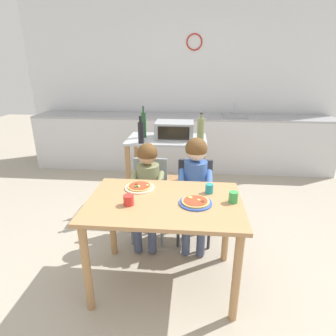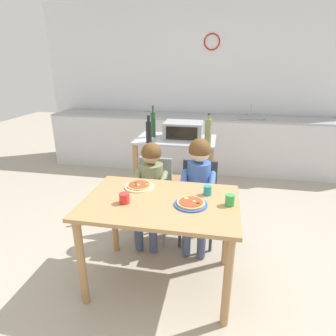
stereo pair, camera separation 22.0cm
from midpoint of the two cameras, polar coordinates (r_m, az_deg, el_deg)
ground_plane at (r=3.60m, az=-0.37°, el=-8.24°), size 12.57×12.57×0.00m
back_wall_tiled at (r=5.11m, az=1.80°, el=16.26°), size 5.46×0.14×2.70m
kitchen_counter at (r=4.86m, az=1.39°, el=5.23°), size 4.91×0.60×1.10m
kitchen_island_cart at (r=3.44m, az=-2.05°, el=1.09°), size 0.93×0.57×0.89m
toaster_oven at (r=3.34m, az=-0.58°, el=7.63°), size 0.44×0.33×0.20m
bottle_tall_green_wine at (r=3.07m, az=4.54°, el=7.35°), size 0.07×0.07×0.34m
bottle_dark_olive_oil at (r=3.39m, az=-6.79°, el=8.63°), size 0.06×0.06×0.37m
bottle_clear_vinegar at (r=3.15m, az=-7.49°, el=7.20°), size 0.06×0.06×0.30m
dining_table at (r=2.20m, az=-3.62°, el=-9.43°), size 1.16×0.78×0.76m
dining_chair_left at (r=2.91m, az=-5.91°, el=-5.05°), size 0.36×0.36×0.81m
dining_chair_right at (r=2.86m, az=3.17°, el=-5.44°), size 0.36×0.36×0.81m
child_in_olive_shirt at (r=2.73m, az=-6.52°, el=-2.84°), size 0.32×0.42×1.00m
child_in_blue_striped_shirt at (r=2.67m, az=3.16°, el=-2.29°), size 0.32×0.42×1.07m
pizza_plate_cream at (r=2.36m, az=-8.40°, el=-3.84°), size 0.24×0.24×0.03m
pizza_plate_blue_rimmed at (r=2.09m, az=2.55°, el=-6.95°), size 0.24×0.24×0.03m
drinking_cup_red at (r=2.10m, az=-10.92°, el=-6.42°), size 0.08×0.08×0.08m
drinking_cup_green at (r=2.13m, az=10.14°, el=-5.85°), size 0.07×0.07×0.08m
drinking_cup_teal at (r=2.25m, az=5.55°, el=-4.20°), size 0.06×0.06×0.08m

